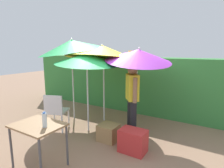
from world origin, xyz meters
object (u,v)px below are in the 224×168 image
object	(u,v)px
folding_table	(38,130)
umbrella_yellow	(138,55)
cooler_box	(133,141)
chair_plastic	(56,110)
umbrella_rainbow	(87,59)
umbrella_orange	(103,52)
crate_cardboard	(109,132)
person_vendor	(132,95)
umbrella_navy	(72,46)
bottle_water	(45,120)

from	to	relation	value
folding_table	umbrella_yellow	bearing A→B (deg)	68.52
cooler_box	chair_plastic	bearing A→B (deg)	-177.49
cooler_box	folding_table	xyz separation A→B (m)	(-1.11, -1.20, 0.43)
umbrella_rainbow	cooler_box	distance (m)	2.01
umbrella_orange	chair_plastic	world-z (taller)	umbrella_orange
umbrella_rainbow	umbrella_orange	size ratio (longest dim) A/B	0.89
umbrella_rainbow	folding_table	distance (m)	1.86
umbrella_orange	folding_table	size ratio (longest dim) A/B	2.68
folding_table	crate_cardboard	bearing A→B (deg)	70.57
person_vendor	chair_plastic	bearing A→B (deg)	-156.00
umbrella_orange	chair_plastic	size ratio (longest dim) A/B	2.41
umbrella_yellow	umbrella_navy	world-z (taller)	umbrella_navy
umbrella_rainbow	cooler_box	bearing A→B (deg)	-13.75
crate_cardboard	umbrella_rainbow	bearing A→B (deg)	165.86
umbrella_rainbow	umbrella_orange	bearing A→B (deg)	95.44
umbrella_orange	folding_table	distance (m)	2.55
umbrella_rainbow	umbrella_orange	distance (m)	0.74
umbrella_rainbow	umbrella_yellow	size ratio (longest dim) A/B	0.91
person_vendor	folding_table	xyz separation A→B (m)	(-0.78, -1.83, -0.29)
umbrella_navy	cooler_box	bearing A→B (deg)	-18.98
person_vendor	cooler_box	size ratio (longest dim) A/B	3.82
crate_cardboard	cooler_box	bearing A→B (deg)	-13.35
umbrella_rainbow	umbrella_orange	xyz separation A→B (m)	(-0.07, 0.72, 0.13)
umbrella_orange	umbrella_yellow	xyz separation A→B (m)	(1.07, -0.19, -0.06)
crate_cardboard	folding_table	world-z (taller)	folding_table
crate_cardboard	folding_table	size ratio (longest dim) A/B	0.50
umbrella_navy	folding_table	distance (m)	2.58
umbrella_orange	cooler_box	distance (m)	2.37
cooler_box	umbrella_rainbow	bearing A→B (deg)	166.25
umbrella_yellow	crate_cardboard	size ratio (longest dim) A/B	5.21
cooler_box	crate_cardboard	bearing A→B (deg)	166.65
umbrella_rainbow	chair_plastic	world-z (taller)	umbrella_rainbow
umbrella_orange	umbrella_navy	bearing A→B (deg)	-158.87
umbrella_orange	cooler_box	world-z (taller)	umbrella_orange
umbrella_yellow	person_vendor	xyz separation A→B (m)	(-0.02, -0.21, -0.84)
umbrella_navy	person_vendor	world-z (taller)	umbrella_navy
umbrella_navy	person_vendor	bearing A→B (deg)	-3.40
umbrella_navy	umbrella_orange	bearing A→B (deg)	21.13
cooler_box	crate_cardboard	world-z (taller)	cooler_box
umbrella_navy	folding_table	xyz separation A→B (m)	(1.04, -1.94, -1.35)
folding_table	bottle_water	world-z (taller)	bottle_water
cooler_box	umbrella_orange	bearing A→B (deg)	142.85
umbrella_navy	folding_table	world-z (taller)	umbrella_navy
cooler_box	folding_table	size ratio (longest dim) A/B	0.62
umbrella_yellow	cooler_box	size ratio (longest dim) A/B	4.23
crate_cardboard	bottle_water	distance (m)	1.54
umbrella_yellow	umbrella_navy	size ratio (longest dim) A/B	0.89
umbrella_orange	folding_table	bearing A→B (deg)	-83.33
person_vendor	umbrella_navy	bearing A→B (deg)	176.60
umbrella_orange	chair_plastic	bearing A→B (deg)	-116.81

